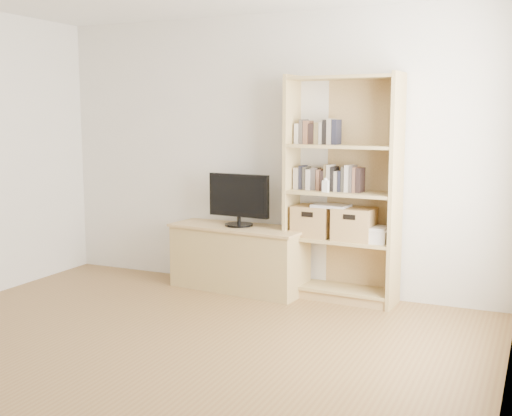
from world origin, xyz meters
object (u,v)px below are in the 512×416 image
Objects in this scene: tv_stand at (239,259)px; basket_right at (354,224)px; basket_left at (313,221)px; laptop at (331,206)px; baby_monitor at (326,186)px; television at (239,200)px; bookshelf at (342,189)px.

tv_stand is 1.18m from basket_right.
laptop reaches higher than basket_left.
basket_left is at bearing 150.76° from baby_monitor.
television is 1.84× the size of basket_left.
television is (-0.00, 0.00, 0.57)m from tv_stand.
basket_left is 0.39m from basket_right.
basket_right is at bearing 7.27° from television.
tv_stand is at bearing -170.70° from basket_left.
tv_stand is 1.05m from laptop.
tv_stand is 2.05× the size of television.
basket_left is (-0.15, 0.12, -0.34)m from baby_monitor.
baby_monitor is at bearing 1.92° from television.
basket_left is (0.72, 0.07, 0.40)m from tv_stand.
bookshelf is at bearing 8.34° from television.
baby_monitor reaches higher than basket_left.
laptop is at bearing 83.95° from baby_monitor.
bookshelf reaches higher than laptop.
bookshelf is 1.00m from television.
basket_right is (1.11, 0.05, -0.16)m from television.
tv_stand is 0.57m from television.
television is at bearing -174.17° from tv_stand.
basket_right is 0.26m from laptop.
baby_monitor reaches higher than basket_right.
television is at bearing -171.78° from laptop.
laptop is at bearing -178.28° from basket_right.
basket_right is (1.11, 0.05, 0.41)m from tv_stand.
television is 1.12m from basket_right.
basket_left is at bearing 179.04° from basket_right.
baby_monitor is 0.21m from laptop.
bookshelf is 0.41m from basket_left.
bookshelf is 0.18m from laptop.
basket_right reaches higher than tv_stand.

